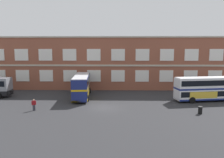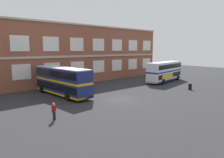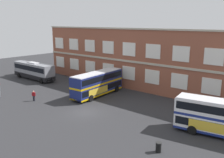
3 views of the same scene
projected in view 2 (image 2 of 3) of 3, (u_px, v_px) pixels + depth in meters
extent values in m
plane|color=#2B2B2D|center=(109.00, 97.00, 28.74)|extent=(120.00, 120.00, 0.00)
cube|color=brown|center=(55.00, 55.00, 39.62)|extent=(50.89, 8.00, 11.10)
cube|color=#B2A893|center=(65.00, 57.00, 36.61)|extent=(50.89, 0.16, 0.36)
cube|color=#B2A893|center=(64.00, 23.00, 35.77)|extent=(50.89, 0.28, 0.30)
cube|color=silver|center=(22.00, 72.00, 31.99)|extent=(2.85, 0.12, 2.44)
cube|color=silver|center=(52.00, 70.00, 35.30)|extent=(2.85, 0.12, 2.44)
cube|color=silver|center=(77.00, 68.00, 38.60)|extent=(2.85, 0.12, 2.44)
cube|color=silver|center=(99.00, 67.00, 41.91)|extent=(2.85, 0.12, 2.44)
cube|color=silver|center=(117.00, 65.00, 45.22)|extent=(2.85, 0.12, 2.44)
cube|color=silver|center=(133.00, 64.00, 48.52)|extent=(2.85, 0.12, 2.44)
cube|color=silver|center=(146.00, 63.00, 51.83)|extent=(2.85, 0.12, 2.44)
cube|color=silver|center=(20.00, 43.00, 31.34)|extent=(2.85, 0.12, 2.44)
cube|color=silver|center=(51.00, 44.00, 34.65)|extent=(2.85, 0.12, 2.44)
cube|color=silver|center=(77.00, 44.00, 37.95)|extent=(2.85, 0.12, 2.44)
cube|color=silver|center=(99.00, 45.00, 41.26)|extent=(2.85, 0.12, 2.44)
cube|color=silver|center=(117.00, 45.00, 44.57)|extent=(2.85, 0.12, 2.44)
cube|color=silver|center=(133.00, 45.00, 47.87)|extent=(2.85, 0.12, 2.44)
cube|color=silver|center=(147.00, 46.00, 51.18)|extent=(2.85, 0.12, 2.44)
cube|color=navy|center=(62.00, 87.00, 29.53)|extent=(3.35, 11.16, 1.75)
cube|color=black|center=(62.00, 86.00, 29.50)|extent=(3.36, 10.72, 0.90)
cube|color=gold|center=(62.00, 80.00, 29.38)|extent=(3.35, 11.16, 0.30)
cube|color=navy|center=(62.00, 74.00, 29.24)|extent=(3.35, 11.16, 1.55)
cube|color=black|center=(62.00, 73.00, 29.23)|extent=(3.36, 10.72, 0.90)
cube|color=gold|center=(63.00, 92.00, 29.64)|extent=(3.37, 11.16, 0.28)
cube|color=silver|center=(62.00, 68.00, 29.12)|extent=(3.23, 10.93, 0.12)
cube|color=gold|center=(75.00, 86.00, 29.50)|extent=(0.38, 4.83, 1.10)
cube|color=yellow|center=(44.00, 68.00, 32.99)|extent=(1.66, 0.18, 0.40)
cylinder|color=black|center=(57.00, 87.00, 33.21)|extent=(0.40, 1.06, 1.04)
cylinder|color=black|center=(42.00, 89.00, 31.42)|extent=(0.40, 1.06, 1.04)
cylinder|color=black|center=(83.00, 94.00, 28.23)|extent=(0.40, 1.06, 1.04)
cylinder|color=black|center=(68.00, 97.00, 26.44)|extent=(0.40, 1.06, 1.04)
cube|color=silver|center=(165.00, 76.00, 41.92)|extent=(11.27, 4.28, 1.75)
cube|color=black|center=(165.00, 75.00, 41.89)|extent=(10.84, 4.25, 0.90)
cube|color=navy|center=(165.00, 71.00, 41.77)|extent=(11.27, 4.28, 0.30)
cube|color=silver|center=(165.00, 66.00, 41.63)|extent=(11.27, 4.28, 1.55)
cube|color=black|center=(165.00, 66.00, 41.62)|extent=(10.84, 4.25, 0.90)
cube|color=navy|center=(164.00, 79.00, 42.02)|extent=(11.27, 4.30, 0.28)
cube|color=silver|center=(165.00, 62.00, 41.51)|extent=(11.03, 4.15, 0.12)
cube|color=gold|center=(168.00, 77.00, 40.08)|extent=(4.78, 0.81, 1.10)
cube|color=yellow|center=(176.00, 63.00, 45.73)|extent=(0.33, 1.65, 0.40)
cylinder|color=black|center=(178.00, 78.00, 44.15)|extent=(1.08, 0.48, 1.04)
cylinder|color=black|center=(167.00, 77.00, 45.76)|extent=(1.08, 0.48, 1.04)
cylinder|color=black|center=(163.00, 82.00, 38.70)|extent=(1.08, 0.48, 1.04)
cylinder|color=black|center=(151.00, 80.00, 40.31)|extent=(1.08, 0.48, 1.04)
cylinder|color=black|center=(55.00, 115.00, 19.38)|extent=(0.22, 0.22, 0.85)
cylinder|color=black|center=(54.00, 116.00, 19.19)|extent=(0.22, 0.22, 0.85)
cube|color=maroon|center=(54.00, 108.00, 19.18)|extent=(0.47, 0.41, 0.60)
cylinder|color=maroon|center=(55.00, 108.00, 19.43)|extent=(0.15, 0.15, 0.57)
cylinder|color=maroon|center=(52.00, 109.00, 18.94)|extent=(0.15, 0.15, 0.57)
sphere|color=tan|center=(54.00, 104.00, 19.12)|extent=(0.22, 0.22, 0.22)
cylinder|color=black|center=(190.00, 87.00, 33.73)|extent=(0.56, 0.56, 0.95)
cylinder|color=black|center=(190.00, 84.00, 33.65)|extent=(0.60, 0.60, 0.08)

